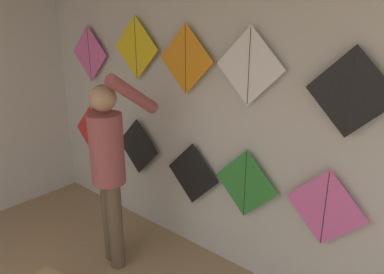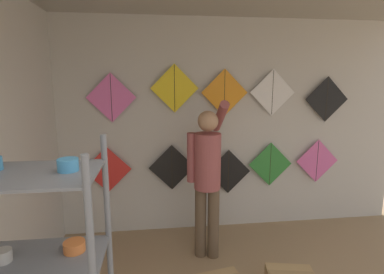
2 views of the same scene
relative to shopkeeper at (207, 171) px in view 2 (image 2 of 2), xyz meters
name	(u,v)px [view 2 (image 2 of 2)]	position (x,y,z in m)	size (l,w,h in m)	color
back_panel	(221,127)	(0.32, 0.73, 0.38)	(5.01, 0.06, 2.80)	beige
shopkeeper	(207,171)	(0.00, 0.00, 0.00)	(0.44, 0.58, 1.81)	brown
kite_0	(107,170)	(-1.18, 0.64, -0.13)	(0.61, 0.01, 0.61)	red
kite_1	(172,167)	(-0.36, 0.64, -0.13)	(0.61, 0.01, 0.61)	black
kite_2	(228,172)	(0.40, 0.64, -0.22)	(0.61, 0.01, 0.61)	black
kite_3	(270,164)	(0.99, 0.64, -0.13)	(0.61, 0.01, 0.61)	#338C38
kite_4	(317,161)	(1.67, 0.64, -0.11)	(0.61, 0.01, 0.61)	pink
kite_5	(111,98)	(-1.09, 0.64, 0.79)	(0.61, 0.01, 0.61)	pink
kite_6	(175,88)	(-0.31, 0.64, 0.90)	(0.61, 0.01, 0.61)	yellow
kite_7	(225,93)	(0.33, 0.64, 0.84)	(0.61, 0.01, 0.61)	orange
kite_8	(273,92)	(0.97, 0.64, 0.84)	(0.61, 0.01, 0.61)	white
kite_9	(327,99)	(1.74, 0.64, 0.75)	(0.61, 0.01, 0.61)	black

